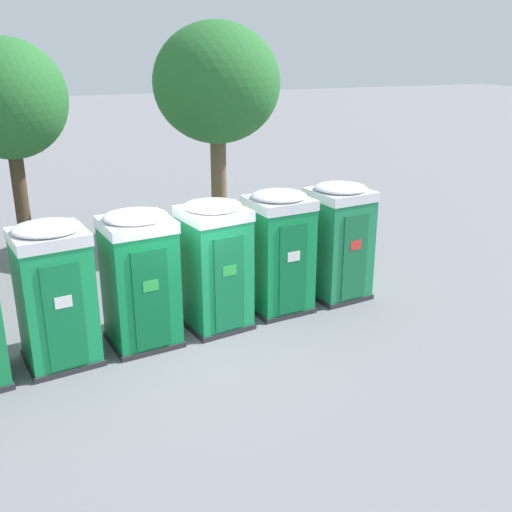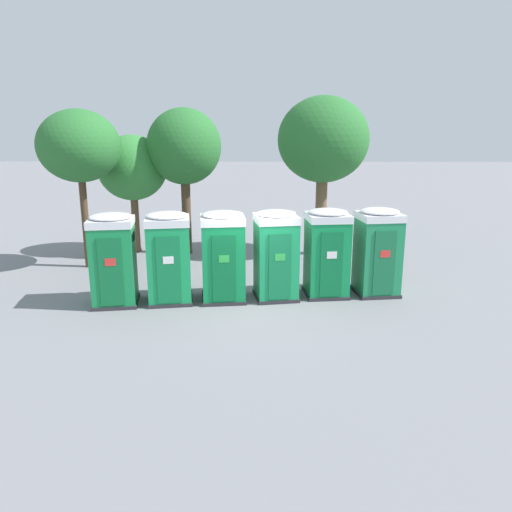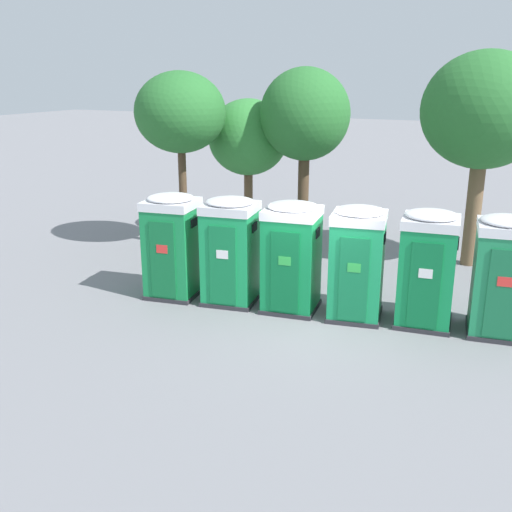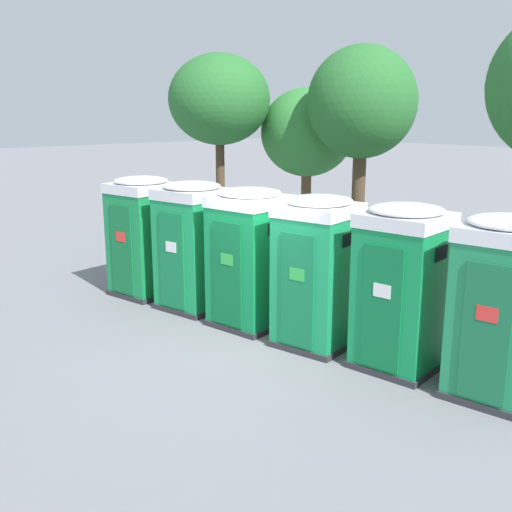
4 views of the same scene
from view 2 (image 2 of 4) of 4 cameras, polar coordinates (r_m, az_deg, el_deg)
name	(u,v)px [view 2 (image 2 of 4)]	position (r m, az deg, el deg)	size (l,w,h in m)	color
ground_plane	(251,304)	(13.95, -0.52, -5.46)	(120.00, 120.00, 0.00)	slate
portapotty_0	(113,259)	(14.13, -15.98, -0.33)	(1.36, 1.37, 2.54)	#2D2D33
portapotty_1	(169,257)	(13.99, -9.92, -0.12)	(1.38, 1.37, 2.54)	#2D2D33
portapotty_2	(223,256)	(13.95, -3.80, 0.02)	(1.36, 1.34, 2.54)	#2D2D33
portapotty_3	(276,254)	(14.08, 2.29, 0.18)	(1.36, 1.38, 2.54)	#2D2D33
portapotty_4	(327,252)	(14.46, 8.09, 0.42)	(1.31, 1.32, 2.54)	#2D2D33
portapotty_5	(377,251)	(14.86, 13.72, 0.54)	(1.33, 1.35, 2.54)	#2D2D33
street_tree_0	(79,147)	(17.95, -19.58, 11.68)	(2.72, 2.72, 5.36)	#4C3826
street_tree_1	(132,168)	(19.77, -13.95, 9.69)	(2.61, 2.61, 4.51)	brown
street_tree_2	(184,148)	(19.13, -8.21, 12.16)	(2.76, 2.76, 5.48)	#4C3826
street_tree_3	(323,141)	(18.97, 7.69, 12.91)	(3.35, 3.35, 5.90)	brown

